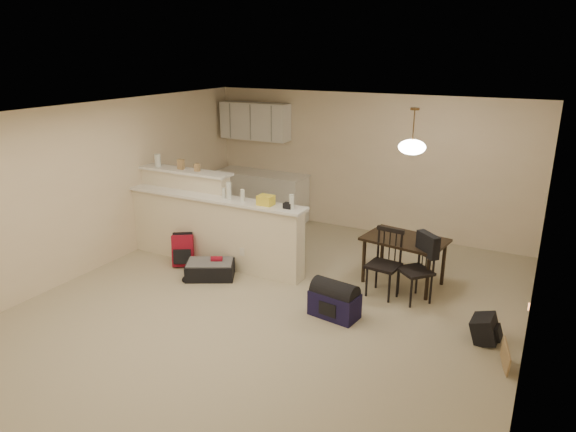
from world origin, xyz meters
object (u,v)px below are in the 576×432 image
Objects in this scene: dining_chair_far at (415,269)px; black_daypack at (485,329)px; dining_chair_near at (384,264)px; red_backpack at (183,250)px; navy_duffel at (334,304)px; suitcase at (210,270)px; pendant_lamp at (412,146)px; dining_table at (405,244)px.

black_daypack is (0.99, -0.61, -0.31)m from dining_chair_far.
dining_chair_near is 1.91× the size of red_backpack.
suitcase is at bearing -177.91° from navy_duffel.
pendant_lamp reaches higher than dining_chair_far.
pendant_lamp reaches higher than red_backpack.
dining_chair_far is 1.88× the size of red_backpack.
dining_chair_far is at bearing 12.49° from dining_chair_near.
dining_chair_far reaches higher than dining_table.
dining_table is at bearing 0.00° from pendant_lamp.
dining_chair_far is at bearing 60.99° from black_daypack.
dining_chair_near is 1.34× the size of suitcase.
suitcase is at bearing 93.66° from black_daypack.
pendant_lamp is at bearing -4.73° from suitcase.
dining_chair_far is at bearing -58.34° from pendant_lamp.
navy_duffel is (2.72, -0.40, -0.08)m from red_backpack.
dining_chair_far reaches higher than black_daypack.
red_backpack is 0.80× the size of navy_duffel.
dining_chair_near is 0.97m from navy_duffel.
navy_duffel is (2.07, -0.22, 0.05)m from suitcase.
red_backpack is (-3.21, -0.94, -1.75)m from pendant_lamp.
pendant_lamp is at bearing 78.25° from navy_duffel.
dining_table is 1.73× the size of suitcase.
dining_chair_far is (0.42, 0.04, -0.01)m from dining_chair_near.
pendant_lamp is 1.28× the size of red_backpack.
navy_duffel is at bearing -89.18° from dining_chair_far.
pendant_lamp reaches higher than dining_chair_near.
dining_table is 1.29× the size of dining_chair_near.
red_backpack is 2.75m from navy_duffel.
navy_duffel is at bearing 101.87° from black_daypack.
suitcase is 2.04× the size of black_daypack.
dining_chair_near is (-0.14, -0.50, -1.53)m from pendant_lamp.
dining_chair_far is 2.69× the size of black_daypack.
red_backpack reaches higher than suitcase.
dining_chair_near is at bearing -23.69° from red_backpack.
pendant_lamp reaches higher than suitcase.
pendant_lamp is 0.89× the size of suitcase.
dining_chair_near is 1.55m from black_daypack.
dining_table is at bearing -15.59° from red_backpack.
red_backpack is (-3.21, -0.94, -0.36)m from dining_table.
dining_table is at bearing 80.89° from dining_chair_near.
navy_duffel is at bearing -110.00° from pendant_lamp.
red_backpack is at bearing -165.09° from dining_chair_near.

